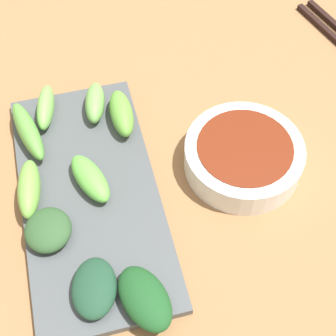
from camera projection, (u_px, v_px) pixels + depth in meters
The scene contains 12 objects.
tabletop at pixel (153, 189), 0.59m from camera, with size 2.10×2.10×0.02m, color #956A42.
sauce_bowl at pixel (244, 157), 0.58m from camera, with size 0.14×0.14×0.04m.
serving_plate at pixel (90, 195), 0.57m from camera, with size 0.15×0.32×0.01m, color #4B5053.
broccoli_stalk_0 at pixel (95, 103), 0.62m from camera, with size 0.02×0.06×0.03m, color #72B054.
broccoli_stalk_1 at pixel (121, 113), 0.61m from camera, with size 0.03×0.07×0.03m, color #64A83E.
broccoli_stalk_2 at pixel (29, 189), 0.55m from camera, with size 0.02×0.07×0.03m, color #73B346.
broccoli_leafy_3 at pixel (145, 298), 0.48m from camera, with size 0.04×0.07×0.03m, color #1C4E22.
broccoli_stalk_4 at pixel (90, 178), 0.56m from camera, with size 0.03×0.07×0.03m, color #64B946.
broccoli_stalk_5 at pixel (28, 131), 0.59m from camera, with size 0.02×0.09×0.03m, color #5FA443.
broccoli_leafy_6 at pixel (48, 230), 0.52m from camera, with size 0.05×0.05×0.02m, color #30542D.
broccoli_stalk_7 at pixel (46, 107), 0.61m from camera, with size 0.02×0.07×0.03m, color #78BB54.
broccoli_leafy_8 at pixel (94, 288), 0.49m from camera, with size 0.04×0.06×0.02m, color #1F452F.
Camera 1 is at (0.06, 0.30, 0.51)m, focal length 53.30 mm.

